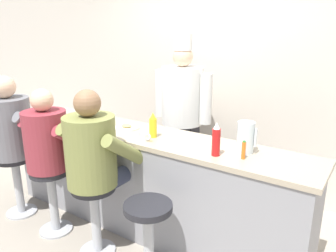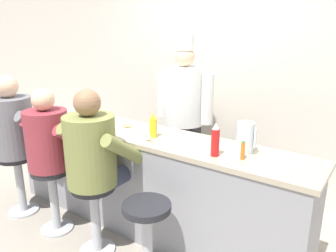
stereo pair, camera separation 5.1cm
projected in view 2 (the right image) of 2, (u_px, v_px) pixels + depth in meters
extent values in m
plane|color=#9E9384|center=(126.00, 239.00, 3.03)|extent=(20.00, 20.00, 0.00)
cube|color=beige|center=(213.00, 74.00, 3.92)|extent=(10.00, 0.06, 2.70)
cube|color=gray|center=(144.00, 183.00, 3.12)|extent=(3.05, 0.53, 0.93)
cube|color=tan|center=(143.00, 135.00, 2.98)|extent=(3.11, 0.55, 0.04)
cylinder|color=red|center=(215.00, 143.00, 2.40)|extent=(0.06, 0.06, 0.21)
cone|color=white|center=(216.00, 126.00, 2.36)|extent=(0.05, 0.05, 0.05)
cylinder|color=yellow|center=(153.00, 128.00, 2.83)|extent=(0.07, 0.07, 0.17)
cone|color=yellow|center=(153.00, 115.00, 2.80)|extent=(0.05, 0.05, 0.05)
cylinder|color=orange|center=(243.00, 151.00, 2.34)|extent=(0.03, 0.03, 0.13)
cylinder|color=#287F2D|center=(243.00, 142.00, 2.32)|extent=(0.02, 0.02, 0.01)
cylinder|color=silver|center=(245.00, 138.00, 2.45)|extent=(0.13, 0.13, 0.24)
cube|color=silver|center=(255.00, 138.00, 2.41)|extent=(0.02, 0.02, 0.14)
cylinder|color=white|center=(127.00, 128.00, 3.09)|extent=(0.23, 0.23, 0.02)
ellipsoid|color=#E0BC60|center=(127.00, 125.00, 3.08)|extent=(0.10, 0.08, 0.03)
cylinder|color=#4C7FB7|center=(78.00, 115.00, 3.46)|extent=(0.14, 0.14, 0.05)
cylinder|color=white|center=(143.00, 136.00, 2.75)|extent=(0.08, 0.08, 0.08)
torus|color=white|center=(148.00, 137.00, 2.72)|extent=(0.06, 0.01, 0.06)
cylinder|color=#B2B5BA|center=(24.00, 210.00, 3.50)|extent=(0.31, 0.31, 0.02)
cylinder|color=#B2B5BA|center=(20.00, 184.00, 3.41)|extent=(0.08, 0.08, 0.61)
cylinder|color=#232328|center=(16.00, 157.00, 3.32)|extent=(0.36, 0.36, 0.05)
cylinder|color=#33384C|center=(29.00, 145.00, 3.53)|extent=(0.16, 0.42, 0.16)
cylinder|color=#33384C|center=(40.00, 149.00, 3.42)|extent=(0.16, 0.42, 0.16)
cylinder|color=slate|center=(12.00, 127.00, 3.23)|extent=(0.42, 0.42, 0.59)
cylinder|color=slate|center=(9.00, 117.00, 3.46)|extent=(0.11, 0.45, 0.36)
cylinder|color=slate|center=(38.00, 125.00, 3.17)|extent=(0.11, 0.45, 0.36)
sphere|color=#DBB28E|center=(6.00, 86.00, 3.12)|extent=(0.22, 0.22, 0.22)
cylinder|color=#B2B5BA|center=(57.00, 228.00, 3.19)|extent=(0.31, 0.31, 0.02)
cylinder|color=#B2B5BA|center=(54.00, 199.00, 3.10)|extent=(0.08, 0.08, 0.61)
cylinder|color=#232328|center=(51.00, 170.00, 3.01)|extent=(0.36, 0.36, 0.05)
cylinder|color=#33384C|center=(61.00, 157.00, 3.20)|extent=(0.14, 0.38, 0.14)
cylinder|color=#33384C|center=(74.00, 162.00, 3.10)|extent=(0.14, 0.38, 0.14)
cylinder|color=maroon|center=(47.00, 140.00, 2.93)|extent=(0.38, 0.38, 0.54)
cylinder|color=maroon|center=(41.00, 129.00, 3.14)|extent=(0.10, 0.41, 0.33)
cylinder|color=maroon|center=(74.00, 139.00, 2.87)|extent=(0.10, 0.41, 0.33)
sphere|color=#DBB28E|center=(43.00, 100.00, 2.82)|extent=(0.20, 0.20, 0.20)
cylinder|color=#B2B5BA|center=(98.00, 249.00, 2.88)|extent=(0.31, 0.31, 0.02)
cylinder|color=#B2B5BA|center=(95.00, 218.00, 2.79)|extent=(0.08, 0.08, 0.61)
cylinder|color=#232328|center=(93.00, 186.00, 2.70)|extent=(0.36, 0.36, 0.05)
cylinder|color=#33384C|center=(102.00, 171.00, 2.91)|extent=(0.15, 0.41, 0.15)
cylinder|color=#33384C|center=(119.00, 176.00, 2.79)|extent=(0.15, 0.41, 0.15)
cylinder|color=olive|center=(91.00, 151.00, 2.61)|extent=(0.41, 0.41, 0.58)
cylinder|color=olive|center=(80.00, 138.00, 2.84)|extent=(0.11, 0.44, 0.35)
cylinder|color=olive|center=(124.00, 150.00, 2.55)|extent=(0.11, 0.44, 0.35)
sphere|color=#8C6647|center=(87.00, 103.00, 2.50)|extent=(0.21, 0.21, 0.21)
cylinder|color=#B2B5BA|center=(147.00, 242.00, 2.48)|extent=(0.08, 0.08, 0.61)
cylinder|color=#232328|center=(147.00, 207.00, 2.39)|extent=(0.36, 0.36, 0.05)
cube|color=#232328|center=(183.00, 158.00, 3.83)|extent=(0.35, 0.19, 0.84)
cube|color=white|center=(181.00, 146.00, 3.74)|extent=(0.32, 0.02, 0.51)
cylinder|color=white|center=(184.00, 96.00, 3.62)|extent=(0.46, 0.46, 0.63)
sphere|color=#DBB28E|center=(185.00, 57.00, 3.49)|extent=(0.22, 0.22, 0.22)
cylinder|color=white|center=(185.00, 42.00, 3.45)|extent=(0.20, 0.20, 0.17)
cylinder|color=white|center=(163.00, 93.00, 3.78)|extent=(0.13, 0.13, 0.54)
cylinder|color=white|center=(207.00, 99.00, 3.46)|extent=(0.13, 0.13, 0.54)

